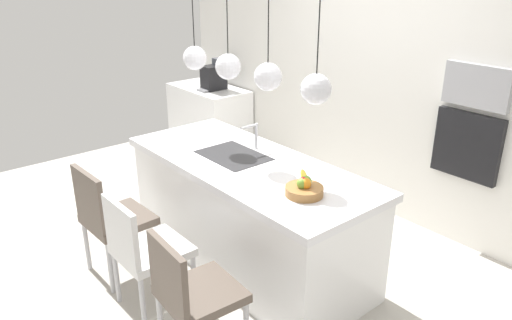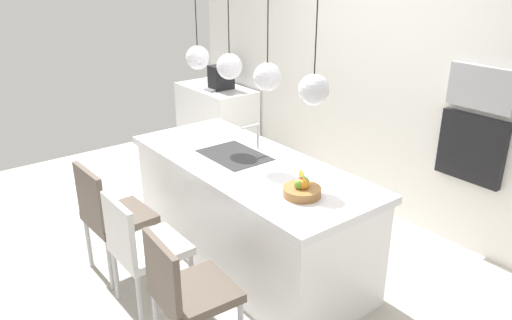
% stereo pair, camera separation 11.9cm
% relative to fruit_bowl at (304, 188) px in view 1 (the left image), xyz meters
% --- Properties ---
extents(floor, '(6.60, 6.60, 0.00)m').
position_rel_fruit_bowl_xyz_m(floor, '(-0.68, 0.07, -0.94)').
color(floor, '#BCB7AD').
rests_on(floor, ground).
extents(back_wall, '(6.00, 0.10, 2.60)m').
position_rel_fruit_bowl_xyz_m(back_wall, '(-0.68, 1.72, 0.36)').
color(back_wall, silver).
rests_on(back_wall, ground).
extents(kitchen_island, '(2.20, 0.91, 0.88)m').
position_rel_fruit_bowl_xyz_m(kitchen_island, '(-0.68, 0.07, -0.49)').
color(kitchen_island, white).
rests_on(kitchen_island, ground).
extents(sink_basin, '(0.56, 0.40, 0.02)m').
position_rel_fruit_bowl_xyz_m(sink_basin, '(-0.87, 0.07, -0.06)').
color(sink_basin, '#2D2D30').
rests_on(sink_basin, kitchen_island).
extents(faucet, '(0.02, 0.17, 0.22)m').
position_rel_fruit_bowl_xyz_m(faucet, '(-0.87, 0.28, 0.09)').
color(faucet, silver).
rests_on(faucet, kitchen_island).
extents(fruit_bowl, '(0.26, 0.26, 0.15)m').
position_rel_fruit_bowl_xyz_m(fruit_bowl, '(0.00, 0.00, 0.00)').
color(fruit_bowl, '#9E6B38').
rests_on(fruit_bowl, kitchen_island).
extents(side_counter, '(1.10, 0.60, 0.82)m').
position_rel_fruit_bowl_xyz_m(side_counter, '(-3.08, 1.35, -0.52)').
color(side_counter, white).
rests_on(side_counter, ground).
extents(coffee_machine, '(0.20, 0.35, 0.38)m').
position_rel_fruit_bowl_xyz_m(coffee_machine, '(-2.95, 1.35, 0.05)').
color(coffee_machine, black).
rests_on(coffee_machine, side_counter).
extents(microwave, '(0.54, 0.08, 0.34)m').
position_rel_fruit_bowl_xyz_m(microwave, '(0.25, 1.65, 0.48)').
color(microwave, '#9E9EA3').
rests_on(microwave, back_wall).
extents(oven, '(0.56, 0.08, 0.56)m').
position_rel_fruit_bowl_xyz_m(oven, '(0.25, 1.65, -0.02)').
color(oven, black).
rests_on(oven, back_wall).
extents(chair_near, '(0.48, 0.48, 0.92)m').
position_rel_fruit_bowl_xyz_m(chair_near, '(-1.21, -0.87, -0.41)').
color(chair_near, brown).
rests_on(chair_near, ground).
extents(chair_middle, '(0.46, 0.47, 0.88)m').
position_rel_fruit_bowl_xyz_m(chair_middle, '(-0.67, -0.87, -0.44)').
color(chair_middle, silver).
rests_on(chair_middle, ground).
extents(chair_far, '(0.48, 0.49, 0.86)m').
position_rel_fruit_bowl_xyz_m(chair_far, '(-0.07, -0.87, -0.45)').
color(chair_far, brown).
rests_on(chair_far, ground).
extents(pendant_light_left, '(0.20, 0.20, 0.80)m').
position_rel_fruit_bowl_xyz_m(pendant_light_left, '(-1.37, 0.07, 0.66)').
color(pendant_light_left, silver).
extents(pendant_light_center_left, '(0.20, 0.20, 0.80)m').
position_rel_fruit_bowl_xyz_m(pendant_light_center_left, '(-0.91, 0.07, 0.66)').
color(pendant_light_center_left, silver).
extents(pendant_light_center_right, '(0.20, 0.20, 0.80)m').
position_rel_fruit_bowl_xyz_m(pendant_light_center_right, '(-0.46, 0.07, 0.66)').
color(pendant_light_center_right, silver).
extents(pendant_light_right, '(0.20, 0.20, 0.80)m').
position_rel_fruit_bowl_xyz_m(pendant_light_right, '(-0.00, 0.07, 0.66)').
color(pendant_light_right, silver).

